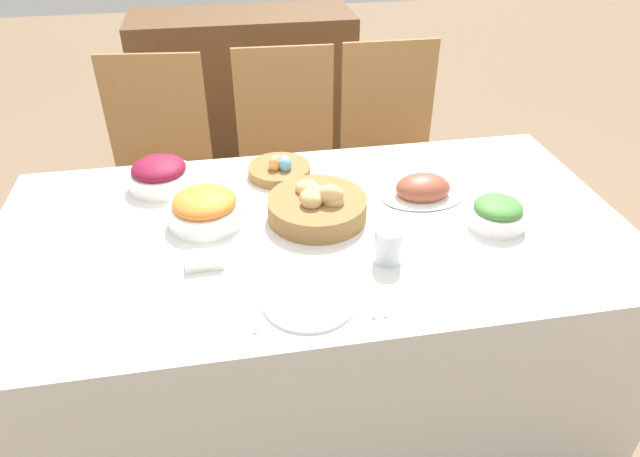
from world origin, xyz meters
TOP-DOWN VIEW (x-y plane):
  - ground_plane at (0.00, 0.00)m, footprint 12.00×12.00m
  - dining_table at (0.00, 0.00)m, footprint 1.86×0.97m
  - chair_far_right at (0.49, 0.82)m, footprint 0.43×0.43m
  - chair_far_center at (0.03, 0.82)m, footprint 0.44×0.44m
  - chair_far_left at (-0.52, 0.82)m, footprint 0.47×0.47m
  - sideboard at (-0.10, 1.63)m, footprint 1.13×0.44m
  - bread_basket at (0.02, 0.05)m, footprint 0.30×0.30m
  - egg_basket at (-0.06, 0.32)m, footprint 0.21×0.21m
  - ham_platter at (0.37, 0.11)m, footprint 0.27×0.19m
  - beet_salad_bowl at (-0.45, 0.32)m, footprint 0.20×0.20m
  - carrot_bowl at (-0.31, 0.08)m, footprint 0.22×0.22m
  - green_salad_bowl at (0.53, -0.09)m, footprint 0.17×0.17m
  - dinner_plate at (-0.06, -0.32)m, footprint 0.23×0.23m
  - fork at (-0.21, -0.32)m, footprint 0.01×0.18m
  - knife at (0.08, -0.32)m, footprint 0.01×0.18m
  - spoon at (0.11, -0.32)m, footprint 0.01×0.18m
  - drinking_cup at (0.17, -0.20)m, footprint 0.08×0.08m
  - butter_dish at (-0.32, -0.13)m, footprint 0.10×0.06m

SIDE VIEW (x-z plane):
  - ground_plane at x=0.00m, z-range 0.00..0.00m
  - dining_table at x=0.00m, z-range 0.00..0.75m
  - sideboard at x=-0.10m, z-range 0.00..0.97m
  - chair_far_right at x=0.49m, z-range 0.03..1.04m
  - chair_far_center at x=0.03m, z-range 0.03..1.04m
  - chair_far_left at x=-0.52m, z-range 0.03..1.04m
  - fork at x=-0.21m, z-range 0.75..0.75m
  - knife at x=0.08m, z-range 0.75..0.75m
  - spoon at x=0.11m, z-range 0.75..0.75m
  - dinner_plate at x=-0.06m, z-range 0.75..0.76m
  - butter_dish at x=-0.32m, z-range 0.75..0.78m
  - egg_basket at x=-0.06m, z-range 0.74..0.81m
  - ham_platter at x=0.37m, z-range 0.73..0.82m
  - green_salad_bowl at x=0.53m, z-range 0.75..0.83m
  - bread_basket at x=0.02m, z-range 0.73..0.85m
  - beet_salad_bowl at x=-0.45m, z-range 0.75..0.84m
  - carrot_bowl at x=-0.31m, z-range 0.74..0.85m
  - drinking_cup at x=0.17m, z-range 0.75..0.84m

